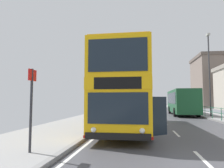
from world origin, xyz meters
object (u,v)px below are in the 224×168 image
bus_stop_sign_near (31,100)px  street_lamp_far_side (209,68)px  background_bus_far_lane (182,101)px  background_building_02 (220,82)px  double_decker_bus_main (128,92)px

bus_stop_sign_near → street_lamp_far_side: (10.49, 16.51, 3.34)m
background_bus_far_lane → street_lamp_far_side: street_lamp_far_side is taller
bus_stop_sign_near → background_building_02: background_building_02 is taller
street_lamp_far_side → background_building_02: background_building_02 is taller
background_bus_far_lane → bus_stop_sign_near: (-8.19, -19.44, 0.14)m
background_bus_far_lane → bus_stop_sign_near: background_bus_far_lane is taller
double_decker_bus_main → bus_stop_sign_near: (-2.60, -7.11, -0.52)m
bus_stop_sign_near → double_decker_bus_main: bearing=69.9°
background_bus_far_lane → background_building_02: bearing=62.5°
double_decker_bus_main → street_lamp_far_side: 12.60m
double_decker_bus_main → bus_stop_sign_near: 7.59m
double_decker_bus_main → background_building_02: (19.19, 38.43, 3.88)m
double_decker_bus_main → background_building_02: 43.13m
background_bus_far_lane → bus_stop_sign_near: 21.09m
background_bus_far_lane → background_building_02: 29.79m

